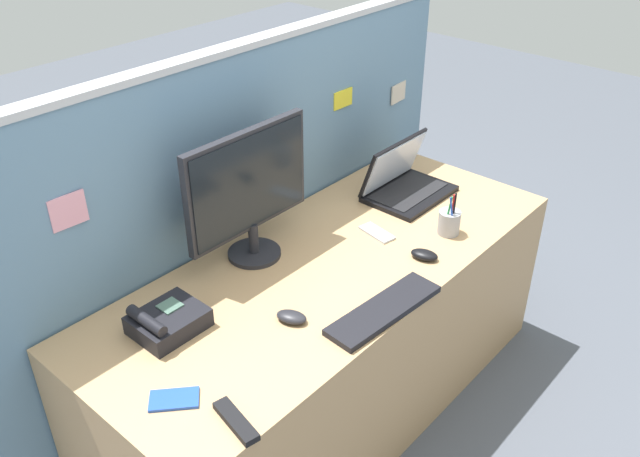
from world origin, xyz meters
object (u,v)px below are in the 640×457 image
at_px(computer_mouse_left_hand, 424,255).
at_px(cell_phone_silver_slab, 377,233).
at_px(desktop_monitor, 249,188).
at_px(pen_cup, 449,222).
at_px(laptop, 403,181).
at_px(desk_phone, 167,321).
at_px(keyboard_main, 384,310).
at_px(computer_mouse_right_hand, 292,317).
at_px(tv_remote, 236,421).
at_px(cell_phone_blue_case, 174,399).

bearing_deg(computer_mouse_left_hand, cell_phone_silver_slab, 69.85).
relative_size(desktop_monitor, pen_cup, 3.07).
distance_m(laptop, desk_phone, 1.21).
distance_m(keyboard_main, cell_phone_silver_slab, 0.48).
xyz_separation_m(computer_mouse_left_hand, pen_cup, (0.21, 0.03, 0.03)).
relative_size(computer_mouse_right_hand, tv_remote, 0.59).
xyz_separation_m(desktop_monitor, computer_mouse_right_hand, (-0.18, -0.37, -0.26)).
relative_size(keyboard_main, computer_mouse_left_hand, 4.39).
bearing_deg(cell_phone_silver_slab, tv_remote, -152.66).
height_order(computer_mouse_left_hand, cell_phone_blue_case, computer_mouse_left_hand).
height_order(computer_mouse_right_hand, pen_cup, pen_cup).
bearing_deg(keyboard_main, laptop, 35.45).
bearing_deg(laptop, computer_mouse_left_hand, -135.55).
relative_size(desktop_monitor, desk_phone, 2.50).
bearing_deg(laptop, cell_phone_silver_slab, -160.73).
height_order(computer_mouse_left_hand, pen_cup, pen_cup).
bearing_deg(tv_remote, cell_phone_blue_case, 117.93).
bearing_deg(cell_phone_silver_slab, laptop, 30.23).
distance_m(computer_mouse_right_hand, tv_remote, 0.44).
bearing_deg(computer_mouse_left_hand, desktop_monitor, 113.91).
bearing_deg(tv_remote, keyboard_main, 10.28).
xyz_separation_m(desktop_monitor, tv_remote, (-0.59, -0.55, -0.26)).
relative_size(computer_mouse_right_hand, cell_phone_silver_slab, 0.68).
bearing_deg(computer_mouse_right_hand, cell_phone_silver_slab, -9.14).
relative_size(laptop, computer_mouse_left_hand, 3.64).
bearing_deg(desktop_monitor, laptop, -10.66).
height_order(laptop, cell_phone_silver_slab, laptop).
distance_m(computer_mouse_left_hand, tv_remote, 0.98).
distance_m(keyboard_main, cell_phone_blue_case, 0.71).
height_order(desk_phone, computer_mouse_left_hand, desk_phone).
distance_m(desk_phone, pen_cup, 1.12).
bearing_deg(desk_phone, desktop_monitor, 13.18).
xyz_separation_m(computer_mouse_right_hand, computer_mouse_left_hand, (0.57, -0.12, 0.00)).
relative_size(keyboard_main, cell_phone_silver_slab, 3.01).
xyz_separation_m(desktop_monitor, cell_phone_silver_slab, (0.41, -0.25, -0.27)).
xyz_separation_m(desktop_monitor, computer_mouse_left_hand, (0.39, -0.48, -0.26)).
distance_m(cell_phone_silver_slab, tv_remote, 1.04).
relative_size(computer_mouse_right_hand, cell_phone_blue_case, 0.74).
distance_m(computer_mouse_left_hand, cell_phone_silver_slab, 0.23).
bearing_deg(desktop_monitor, cell_phone_silver_slab, -31.85).
distance_m(computer_mouse_left_hand, cell_phone_blue_case, 1.04).
relative_size(pen_cup, cell_phone_blue_case, 1.29).
xyz_separation_m(desktop_monitor, desk_phone, (-0.47, -0.11, -0.24)).
bearing_deg(computer_mouse_right_hand, keyboard_main, -60.41).
distance_m(desktop_monitor, desk_phone, 0.54).
distance_m(desk_phone, cell_phone_silver_slab, 0.89).
bearing_deg(tv_remote, desk_phone, 86.55).
distance_m(desk_phone, computer_mouse_left_hand, 0.94).
xyz_separation_m(computer_mouse_right_hand, cell_phone_blue_case, (-0.46, 0.01, -0.01)).
bearing_deg(cell_phone_blue_case, desktop_monitor, -19.06).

